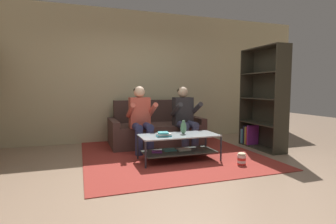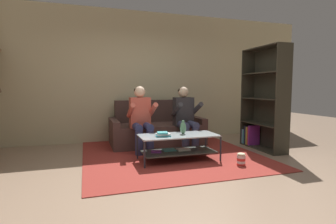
# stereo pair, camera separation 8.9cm
# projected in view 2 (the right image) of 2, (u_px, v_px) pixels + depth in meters

# --- Properties ---
(ground) EXTENTS (16.80, 16.80, 0.00)m
(ground) POSITION_uv_depth(u_px,v_px,m) (174.00, 170.00, 3.79)
(ground) COLOR #9A7C64
(back_partition) EXTENTS (8.40, 0.12, 2.90)m
(back_partition) POSITION_uv_depth(u_px,v_px,m) (139.00, 77.00, 5.99)
(back_partition) COLOR #BFB389
(back_partition) RESTS_ON ground
(couch) EXTENTS (1.90, 0.98, 0.92)m
(couch) POSITION_uv_depth(u_px,v_px,m) (156.00, 130.00, 5.57)
(couch) COLOR #4D352F
(couch) RESTS_ON ground
(person_seated_left) EXTENTS (0.50, 0.58, 1.22)m
(person_seated_left) POSITION_uv_depth(u_px,v_px,m) (141.00, 116.00, 4.86)
(person_seated_left) COLOR navy
(person_seated_left) RESTS_ON ground
(person_seated_right) EXTENTS (0.50, 0.58, 1.21)m
(person_seated_right) POSITION_uv_depth(u_px,v_px,m) (185.00, 115.00, 5.13)
(person_seated_right) COLOR #3B3D59
(person_seated_right) RESTS_ON ground
(coffee_table) EXTENTS (1.28, 0.57, 0.43)m
(coffee_table) POSITION_uv_depth(u_px,v_px,m) (178.00, 143.00, 4.29)
(coffee_table) COLOR #A9B6B9
(coffee_table) RESTS_ON ground
(area_rug) EXTENTS (3.00, 3.30, 0.01)m
(area_rug) POSITION_uv_depth(u_px,v_px,m) (168.00, 152.00, 4.83)
(area_rug) COLOR maroon
(area_rug) RESTS_ON ground
(vase) EXTENTS (0.10, 0.10, 0.23)m
(vase) POSITION_uv_depth(u_px,v_px,m) (183.00, 128.00, 4.33)
(vase) COLOR #4D7B58
(vase) RESTS_ON coffee_table
(book_stack) EXTENTS (0.25, 0.20, 0.07)m
(book_stack) POSITION_uv_depth(u_px,v_px,m) (163.00, 134.00, 4.13)
(book_stack) COLOR teal
(book_stack) RESTS_ON coffee_table
(bookshelf) EXTENTS (0.34, 1.08, 1.96)m
(bookshelf) POSITION_uv_depth(u_px,v_px,m) (264.00, 105.00, 5.13)
(bookshelf) COLOR #2C2A20
(bookshelf) RESTS_ON ground
(popcorn_tub) EXTENTS (0.13, 0.13, 0.20)m
(popcorn_tub) POSITION_uv_depth(u_px,v_px,m) (241.00, 159.00, 4.00)
(popcorn_tub) COLOR red
(popcorn_tub) RESTS_ON ground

